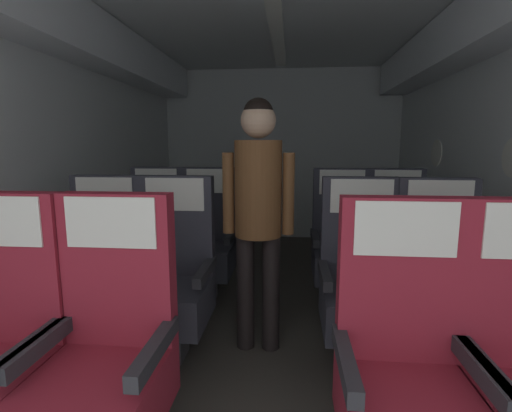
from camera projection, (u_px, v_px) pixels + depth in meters
The scene contains 13 objects.
ground at pixel (269, 323), 2.73m from camera, with size 3.41×5.59×0.02m, color #3D3833.
fuselage_shell at pixel (273, 93), 2.72m from camera, with size 3.29×5.24×2.33m.
seat_a_left_aisle at pixel (107, 359), 1.44m from camera, with size 0.48×0.50×1.08m.
seat_a_right_window at pixel (405, 377), 1.33m from camera, with size 0.48×0.50×1.08m.
seat_b_left_window at pixel (102, 278), 2.31m from camera, with size 0.48×0.50×1.08m.
seat_b_left_aisle at pixel (173, 280), 2.27m from camera, with size 0.48×0.50×1.08m.
seat_b_right_aisle at pixel (440, 290), 2.13m from camera, with size 0.48×0.50×1.08m.
seat_b_right_window at pixel (361, 286), 2.19m from camera, with size 0.48×0.50×1.08m.
seat_c_left_window at pixel (155, 242), 3.17m from camera, with size 0.48×0.50×1.08m.
seat_c_left_aisle at pixel (207, 243), 3.12m from camera, with size 0.48×0.50×1.08m.
seat_c_right_aisle at pixel (397, 248), 2.99m from camera, with size 0.48×0.50×1.08m.
seat_c_right_window at pixel (341, 247), 3.02m from camera, with size 0.48×0.50×1.08m.
flight_attendant at pixel (258, 201), 2.24m from camera, with size 0.43×0.28×1.54m.
Camera 1 is at (0.14, 0.04, 1.27)m, focal length 26.32 mm.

